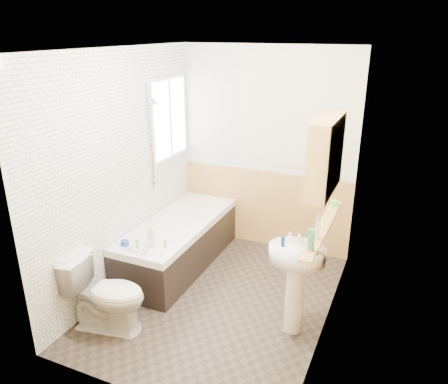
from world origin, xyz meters
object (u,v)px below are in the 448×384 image
(pine_shelf, at_px, (323,228))
(medicine_cabinet, at_px, (325,156))
(bathtub, at_px, (178,242))
(sink, at_px, (296,272))
(toilet, at_px, (106,294))

(pine_shelf, height_order, medicine_cabinet, medicine_cabinet)
(bathtub, xyz_separation_m, sink, (1.57, -0.63, 0.33))
(toilet, distance_m, pine_shelf, 2.05)
(medicine_cabinet, bearing_deg, sink, -176.62)
(pine_shelf, bearing_deg, bathtub, 160.81)
(bathtub, bearing_deg, medicine_cabinet, -19.65)
(sink, bearing_deg, medicine_cabinet, -3.47)
(toilet, height_order, sink, sink)
(bathtub, xyz_separation_m, medicine_cabinet, (1.74, -0.62, 1.42))
(pine_shelf, bearing_deg, toilet, -159.24)
(toilet, relative_size, sink, 0.76)
(sink, height_order, medicine_cabinet, medicine_cabinet)
(bathtub, relative_size, pine_shelf, 1.44)
(bathtub, distance_m, sink, 1.72)
(toilet, bearing_deg, bathtub, -11.80)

